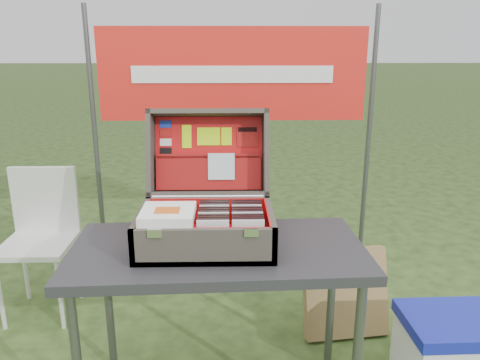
{
  "coord_description": "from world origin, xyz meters",
  "views": [
    {
      "loc": [
        -0.01,
        -1.76,
        1.47
      ],
      "look_at": [
        0.02,
        0.1,
        0.93
      ],
      "focal_mm": 35.0,
      "sensor_mm": 36.0,
      "label": 1
    }
  ],
  "objects_px": {
    "chair": "(37,247)",
    "cardboard_box": "(345,293)",
    "suitcase": "(206,182)",
    "table": "(219,326)",
    "cooler": "(453,358)"
  },
  "relations": [
    {
      "from": "chair",
      "to": "cardboard_box",
      "type": "bearing_deg",
      "value": -7.98
    },
    {
      "from": "suitcase",
      "to": "cardboard_box",
      "type": "height_order",
      "value": "suitcase"
    },
    {
      "from": "table",
      "to": "chair",
      "type": "height_order",
      "value": "chair"
    },
    {
      "from": "table",
      "to": "suitcase",
      "type": "relative_size",
      "value": 2.14
    },
    {
      "from": "table",
      "to": "cardboard_box",
      "type": "height_order",
      "value": "table"
    },
    {
      "from": "suitcase",
      "to": "cardboard_box",
      "type": "distance_m",
      "value": 1.08
    },
    {
      "from": "chair",
      "to": "suitcase",
      "type": "bearing_deg",
      "value": -33.52
    },
    {
      "from": "suitcase",
      "to": "cardboard_box",
      "type": "bearing_deg",
      "value": 30.77
    },
    {
      "from": "table",
      "to": "chair",
      "type": "relative_size",
      "value": 1.4
    },
    {
      "from": "cardboard_box",
      "to": "suitcase",
      "type": "bearing_deg",
      "value": -156.93
    },
    {
      "from": "table",
      "to": "cooler",
      "type": "distance_m",
      "value": 1.0
    },
    {
      "from": "suitcase",
      "to": "cooler",
      "type": "relative_size",
      "value": 1.22
    },
    {
      "from": "table",
      "to": "cardboard_box",
      "type": "xyz_separation_m",
      "value": [
        0.64,
        0.48,
        -0.13
      ]
    },
    {
      "from": "table",
      "to": "cardboard_box",
      "type": "distance_m",
      "value": 0.81
    },
    {
      "from": "suitcase",
      "to": "table",
      "type": "bearing_deg",
      "value": -57.2
    }
  ]
}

